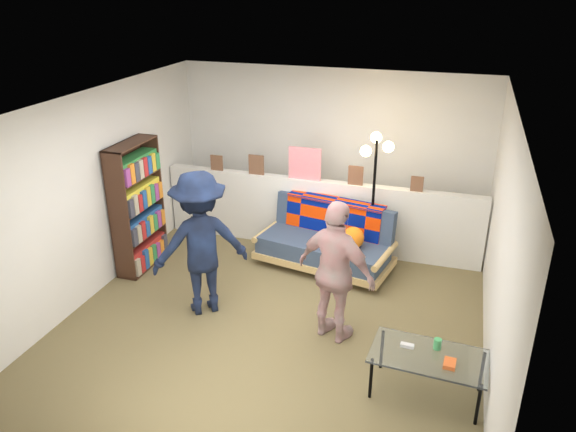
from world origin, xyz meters
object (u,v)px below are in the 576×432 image
object	(u,v)px
floor_lamp	(375,174)
person_right	(336,273)
bookshelf	(138,211)
coffee_table	(430,358)
futon_sofa	(327,242)
person_left	(200,243)

from	to	relation	value
floor_lamp	person_right	world-z (taller)	floor_lamp
bookshelf	coffee_table	distance (m)	4.09
coffee_table	floor_lamp	distance (m)	2.74
futon_sofa	bookshelf	size ratio (longest dim) A/B	1.11
futon_sofa	floor_lamp	size ratio (longest dim) A/B	1.05
floor_lamp	person_left	bearing A→B (deg)	-133.55
person_right	futon_sofa	bearing A→B (deg)	-51.61
futon_sofa	coffee_table	world-z (taller)	futon_sofa
coffee_table	person_left	bearing A→B (deg)	164.62
floor_lamp	person_right	size ratio (longest dim) A/B	1.14
futon_sofa	coffee_table	distance (m)	2.60
futon_sofa	person_left	bearing A→B (deg)	-127.48
futon_sofa	coffee_table	xyz separation A→B (m)	(1.48, -2.14, 0.05)
futon_sofa	floor_lamp	distance (m)	1.08
coffee_table	floor_lamp	xyz separation A→B (m)	(-0.95, 2.42, 0.85)
floor_lamp	person_left	size ratio (longest dim) A/B	1.06
bookshelf	person_left	bearing A→B (deg)	-30.17
bookshelf	person_left	distance (m)	1.43
bookshelf	coffee_table	size ratio (longest dim) A/B	1.58
bookshelf	floor_lamp	bearing A→B (deg)	19.08
bookshelf	person_right	bearing A→B (deg)	-16.03
futon_sofa	person_right	xyz separation A→B (m)	(0.46, -1.52, 0.42)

